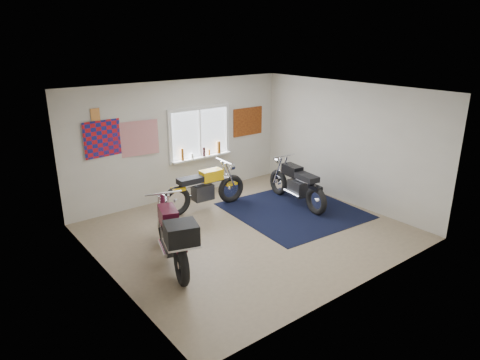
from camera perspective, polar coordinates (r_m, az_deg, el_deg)
ground at (r=8.38m, az=1.21°, el=-6.89°), size 5.50×5.50×0.00m
room_shell at (r=7.81m, az=1.29°, el=4.00°), size 5.50×5.50×5.50m
navy_rug at (r=9.41m, az=7.15°, el=-4.04°), size 2.67×2.76×0.01m
window_assembly at (r=10.11m, az=-5.37°, el=5.79°), size 1.66×0.17×1.26m
oil_bottles at (r=10.18m, az=-4.69°, el=3.92°), size 1.10×0.09×0.30m
flag_display at (r=8.94m, az=-18.75°, el=8.26°), size 1.60×0.10×1.17m
triumph_poster at (r=10.91m, az=1.05°, el=7.80°), size 0.90×0.03×0.70m
yellow_triumph at (r=9.31m, az=-4.79°, el=-1.26°), size 2.03×0.61×1.02m
black_chrome_bike at (r=9.63m, az=7.57°, el=-0.68°), size 0.61×2.00×1.03m
maroon_tourer at (r=7.03m, az=-8.91°, el=-7.41°), size 1.00×2.09×1.07m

